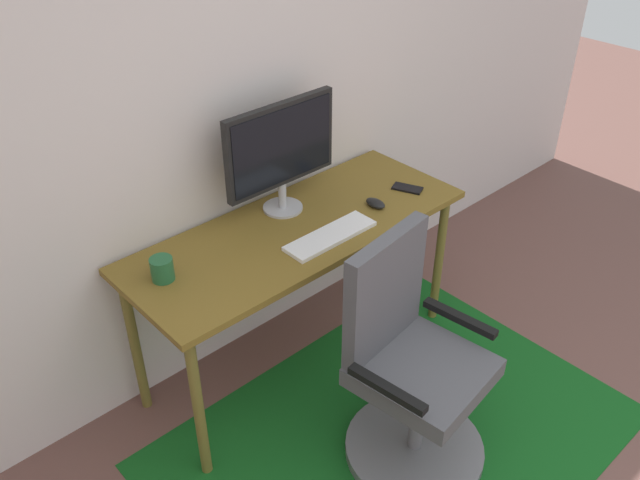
{
  "coord_description": "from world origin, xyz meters",
  "views": [
    {
      "loc": [
        -1.44,
        -0.03,
        2.33
      ],
      "look_at": [
        0.03,
        1.58,
        0.87
      ],
      "focal_mm": 37.38,
      "sensor_mm": 36.0,
      "label": 1
    }
  ],
  "objects_px": {
    "office_chair": "(410,381)",
    "monitor": "(281,149)",
    "coffee_cup": "(162,269)",
    "computer_mouse": "(375,203)",
    "desk": "(298,242)",
    "keyboard": "(330,236)",
    "cell_phone": "(407,188)"
  },
  "relations": [
    {
      "from": "coffee_cup",
      "to": "office_chair",
      "type": "height_order",
      "value": "office_chair"
    },
    {
      "from": "coffee_cup",
      "to": "office_chair",
      "type": "xyz_separation_m",
      "value": [
        0.59,
        -0.78,
        -0.42
      ]
    },
    {
      "from": "desk",
      "to": "computer_mouse",
      "type": "height_order",
      "value": "computer_mouse"
    },
    {
      "from": "keyboard",
      "to": "coffee_cup",
      "type": "distance_m",
      "value": 0.71
    },
    {
      "from": "desk",
      "to": "keyboard",
      "type": "xyz_separation_m",
      "value": [
        0.05,
        -0.16,
        0.09
      ]
    },
    {
      "from": "coffee_cup",
      "to": "keyboard",
      "type": "bearing_deg",
      "value": -18.52
    },
    {
      "from": "coffee_cup",
      "to": "office_chair",
      "type": "bearing_deg",
      "value": -52.69
    },
    {
      "from": "keyboard",
      "to": "cell_phone",
      "type": "xyz_separation_m",
      "value": [
        0.55,
        0.06,
        -0.0
      ]
    },
    {
      "from": "computer_mouse",
      "to": "office_chair",
      "type": "height_order",
      "value": "office_chair"
    },
    {
      "from": "desk",
      "to": "monitor",
      "type": "bearing_deg",
      "value": 73.04
    },
    {
      "from": "computer_mouse",
      "to": "office_chair",
      "type": "xyz_separation_m",
      "value": [
        -0.41,
        -0.6,
        -0.39
      ]
    },
    {
      "from": "desk",
      "to": "cell_phone",
      "type": "xyz_separation_m",
      "value": [
        0.6,
        -0.1,
        0.08
      ]
    },
    {
      "from": "cell_phone",
      "to": "office_chair",
      "type": "distance_m",
      "value": 0.96
    },
    {
      "from": "coffee_cup",
      "to": "computer_mouse",
      "type": "bearing_deg",
      "value": -10.03
    },
    {
      "from": "computer_mouse",
      "to": "office_chair",
      "type": "distance_m",
      "value": 0.83
    },
    {
      "from": "keyboard",
      "to": "cell_phone",
      "type": "bearing_deg",
      "value": 5.73
    },
    {
      "from": "cell_phone",
      "to": "desk",
      "type": "bearing_deg",
      "value": 147.19
    },
    {
      "from": "computer_mouse",
      "to": "office_chair",
      "type": "relative_size",
      "value": 0.1
    },
    {
      "from": "keyboard",
      "to": "office_chair",
      "type": "xyz_separation_m",
      "value": [
        -0.08,
        -0.55,
        -0.39
      ]
    },
    {
      "from": "computer_mouse",
      "to": "desk",
      "type": "bearing_deg",
      "value": 163.92
    },
    {
      "from": "cell_phone",
      "to": "coffee_cup",
      "type": "bearing_deg",
      "value": 148.81
    },
    {
      "from": "coffee_cup",
      "to": "office_chair",
      "type": "relative_size",
      "value": 0.09
    },
    {
      "from": "computer_mouse",
      "to": "coffee_cup",
      "type": "distance_m",
      "value": 1.02
    },
    {
      "from": "computer_mouse",
      "to": "cell_phone",
      "type": "bearing_deg",
      "value": 1.73
    },
    {
      "from": "office_chair",
      "to": "monitor",
      "type": "bearing_deg",
      "value": 77.26
    },
    {
      "from": "computer_mouse",
      "to": "cell_phone",
      "type": "height_order",
      "value": "computer_mouse"
    },
    {
      "from": "coffee_cup",
      "to": "cell_phone",
      "type": "height_order",
      "value": "coffee_cup"
    },
    {
      "from": "monitor",
      "to": "cell_phone",
      "type": "height_order",
      "value": "monitor"
    },
    {
      "from": "cell_phone",
      "to": "office_chair",
      "type": "bearing_deg",
      "value": -159.59
    },
    {
      "from": "keyboard",
      "to": "coffee_cup",
      "type": "relative_size",
      "value": 4.54
    },
    {
      "from": "keyboard",
      "to": "coffee_cup",
      "type": "height_order",
      "value": "coffee_cup"
    },
    {
      "from": "monitor",
      "to": "keyboard",
      "type": "relative_size",
      "value": 1.32
    }
  ]
}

